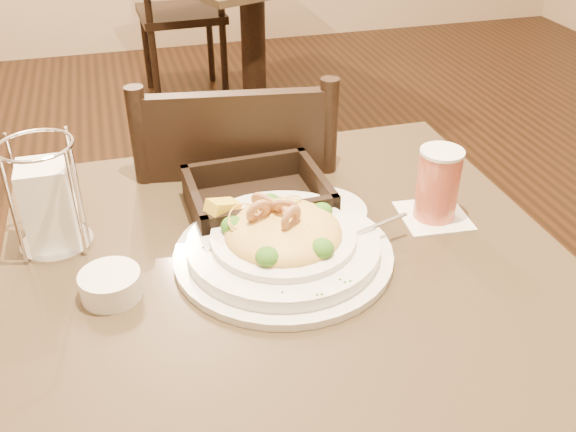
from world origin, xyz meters
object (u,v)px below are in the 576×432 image
object	(u,v)px
main_table	(291,369)
pasta_bowl	(283,241)
butter_ramekin	(111,285)
dining_chair_near	(239,238)
background_table	(253,18)
bread_basket	(258,202)
dining_chair_far	(181,7)
napkin_caddy	(48,203)
side_plate	(321,211)
drink_glass	(438,185)

from	to	relation	value
main_table	pasta_bowl	distance (m)	0.27
butter_ramekin	dining_chair_near	bearing A→B (deg)	58.09
background_table	pasta_bowl	size ratio (longest dim) A/B	2.97
bread_basket	butter_ramekin	world-z (taller)	bread_basket
bread_basket	butter_ramekin	bearing A→B (deg)	-147.43
main_table	dining_chair_far	xyz separation A→B (m)	(0.14, 2.57, -0.01)
napkin_caddy	side_plate	xyz separation A→B (m)	(0.45, -0.03, -0.08)
background_table	dining_chair_far	bearing A→B (deg)	132.52
dining_chair_far	pasta_bowl	bearing A→B (deg)	84.46
drink_glass	side_plate	world-z (taller)	drink_glass
dining_chair_far	drink_glass	world-z (taller)	dining_chair_far
pasta_bowl	butter_ramekin	distance (m)	0.27
dining_chair_far	side_plate	xyz separation A→B (m)	(-0.05, -2.44, 0.25)
dining_chair_near	bread_basket	bearing A→B (deg)	96.18
background_table	butter_ramekin	size ratio (longest dim) A/B	12.80
bread_basket	background_table	bearing A→B (deg)	77.57
dining_chair_near	dining_chair_far	xyz separation A→B (m)	(0.15, 2.13, 0.00)
dining_chair_far	butter_ramekin	xyz separation A→B (m)	(-0.42, -2.57, 0.26)
main_table	drink_glass	distance (m)	0.42
butter_ramekin	pasta_bowl	bearing A→B (deg)	5.15
napkin_caddy	side_plate	world-z (taller)	napkin_caddy
main_table	dining_chair_near	bearing A→B (deg)	90.27
main_table	side_plate	distance (m)	0.29
dining_chair_far	butter_ramekin	distance (m)	2.62
butter_ramekin	dining_chair_far	bearing A→B (deg)	80.66
drink_glass	butter_ramekin	world-z (taller)	drink_glass
pasta_bowl	drink_glass	xyz separation A→B (m)	(0.29, 0.05, 0.03)
main_table	butter_ramekin	world-z (taller)	butter_ramekin
main_table	background_table	size ratio (longest dim) A/B	0.77
dining_chair_near	butter_ramekin	bearing A→B (deg)	66.97
pasta_bowl	butter_ramekin	xyz separation A→B (m)	(-0.27, -0.02, -0.01)
dining_chair_near	dining_chair_far	world-z (taller)	same
background_table	butter_ramekin	bearing A→B (deg)	-107.82
main_table	background_table	xyz separation A→B (m)	(0.44, 2.24, 0.00)
main_table	drink_glass	size ratio (longest dim) A/B	6.85
background_table	dining_chair_far	xyz separation A→B (m)	(-0.30, 0.33, -0.01)
background_table	dining_chair_near	distance (m)	1.85
dining_chair_far	napkin_caddy	bearing A→B (deg)	76.02
drink_glass	napkin_caddy	size ratio (longest dim) A/B	0.70
dining_chair_near	dining_chair_far	size ratio (longest dim) A/B	1.00
background_table	main_table	bearing A→B (deg)	-101.16
background_table	drink_glass	distance (m)	2.20
dining_chair_near	main_table	bearing A→B (deg)	99.15
dining_chair_far	napkin_caddy	distance (m)	2.48
butter_ramekin	napkin_caddy	bearing A→B (deg)	116.96
butter_ramekin	side_plate	bearing A→B (deg)	19.74
background_table	napkin_caddy	xyz separation A→B (m)	(-0.80, -2.08, 0.31)
dining_chair_far	napkin_caddy	world-z (taller)	dining_chair_far
main_table	pasta_bowl	xyz separation A→B (m)	(-0.01, 0.02, 0.27)
dining_chair_near	napkin_caddy	bearing A→B (deg)	47.06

